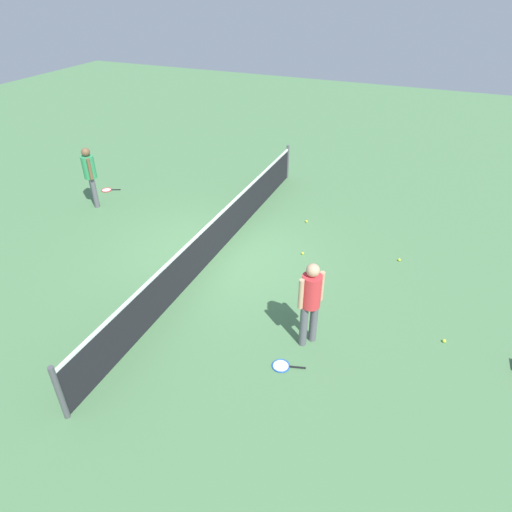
{
  "coord_description": "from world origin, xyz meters",
  "views": [
    {
      "loc": [
        -7.94,
        -4.35,
        5.76
      ],
      "look_at": [
        -1.01,
        -1.44,
        0.9
      ],
      "focal_mm": 31.43,
      "sensor_mm": 36.0,
      "label": 1
    }
  ],
  "objects_px": {
    "player_near_side": "(311,298)",
    "tennis_ball_midcourt": "(444,341)",
    "tennis_racket_far_player": "(107,190)",
    "tennis_ball_by_net": "(399,260)",
    "player_far_side": "(90,172)",
    "tennis_ball_baseline": "(306,221)",
    "tennis_racket_near_player": "(282,366)",
    "tennis_ball_near_player": "(303,253)"
  },
  "relations": [
    {
      "from": "player_far_side",
      "to": "tennis_ball_by_net",
      "type": "relative_size",
      "value": 25.76
    },
    {
      "from": "tennis_ball_by_net",
      "to": "tennis_ball_baseline",
      "type": "relative_size",
      "value": 1.0
    },
    {
      "from": "player_far_side",
      "to": "tennis_ball_midcourt",
      "type": "xyz_separation_m",
      "value": [
        -2.04,
        -9.55,
        -0.98
      ]
    },
    {
      "from": "tennis_ball_midcourt",
      "to": "tennis_racket_near_player",
      "type": "bearing_deg",
      "value": 123.98
    },
    {
      "from": "player_near_side",
      "to": "player_far_side",
      "type": "distance_m",
      "value": 7.83
    },
    {
      "from": "tennis_racket_far_player",
      "to": "player_far_side",
      "type": "bearing_deg",
      "value": -158.18
    },
    {
      "from": "player_near_side",
      "to": "tennis_ball_midcourt",
      "type": "relative_size",
      "value": 25.76
    },
    {
      "from": "player_near_side",
      "to": "tennis_ball_by_net",
      "type": "relative_size",
      "value": 25.76
    },
    {
      "from": "player_near_side",
      "to": "tennis_ball_midcourt",
      "type": "height_order",
      "value": "player_near_side"
    },
    {
      "from": "tennis_ball_by_net",
      "to": "player_near_side",
      "type": "bearing_deg",
      "value": 160.75
    },
    {
      "from": "player_far_side",
      "to": "tennis_racket_near_player",
      "type": "height_order",
      "value": "player_far_side"
    },
    {
      "from": "tennis_ball_near_player",
      "to": "tennis_ball_midcourt",
      "type": "distance_m",
      "value": 3.77
    },
    {
      "from": "player_near_side",
      "to": "tennis_racket_near_player",
      "type": "distance_m",
      "value": 1.26
    },
    {
      "from": "tennis_ball_near_player",
      "to": "tennis_ball_baseline",
      "type": "bearing_deg",
      "value": 14.25
    },
    {
      "from": "player_far_side",
      "to": "tennis_ball_near_player",
      "type": "distance_m",
      "value": 6.34
    },
    {
      "from": "tennis_racket_near_player",
      "to": "tennis_ball_midcourt",
      "type": "height_order",
      "value": "tennis_ball_midcourt"
    },
    {
      "from": "tennis_ball_midcourt",
      "to": "tennis_racket_far_player",
      "type": "bearing_deg",
      "value": 73.21
    },
    {
      "from": "tennis_racket_far_player",
      "to": "tennis_ball_near_player",
      "type": "bearing_deg",
      "value": -99.94
    },
    {
      "from": "tennis_ball_by_net",
      "to": "tennis_racket_far_player",
      "type": "bearing_deg",
      "value": 86.38
    },
    {
      "from": "tennis_racket_near_player",
      "to": "tennis_racket_far_player",
      "type": "height_order",
      "value": "same"
    },
    {
      "from": "player_far_side",
      "to": "tennis_ball_by_net",
      "type": "bearing_deg",
      "value": -87.31
    },
    {
      "from": "tennis_ball_midcourt",
      "to": "tennis_ball_baseline",
      "type": "height_order",
      "value": "same"
    },
    {
      "from": "player_far_side",
      "to": "tennis_racket_near_player",
      "type": "distance_m",
      "value": 8.02
    },
    {
      "from": "player_near_side",
      "to": "tennis_ball_baseline",
      "type": "bearing_deg",
      "value": 17.56
    },
    {
      "from": "tennis_ball_midcourt",
      "to": "tennis_ball_baseline",
      "type": "distance_m",
      "value": 5.02
    },
    {
      "from": "tennis_racket_far_player",
      "to": "tennis_ball_baseline",
      "type": "height_order",
      "value": "tennis_ball_baseline"
    },
    {
      "from": "tennis_racket_far_player",
      "to": "tennis_ball_by_net",
      "type": "height_order",
      "value": "tennis_ball_by_net"
    },
    {
      "from": "player_far_side",
      "to": "tennis_ball_near_player",
      "type": "bearing_deg",
      "value": -91.93
    },
    {
      "from": "tennis_ball_baseline",
      "to": "player_far_side",
      "type": "bearing_deg",
      "value": 103.06
    },
    {
      "from": "player_near_side",
      "to": "tennis_racket_near_player",
      "type": "bearing_deg",
      "value": 164.65
    },
    {
      "from": "tennis_ball_by_net",
      "to": "tennis_ball_baseline",
      "type": "bearing_deg",
      "value": 69.38
    },
    {
      "from": "player_near_side",
      "to": "tennis_ball_by_net",
      "type": "distance_m",
      "value": 3.72
    },
    {
      "from": "tennis_racket_near_player",
      "to": "tennis_racket_far_player",
      "type": "relative_size",
      "value": 1.01
    },
    {
      "from": "player_far_side",
      "to": "tennis_ball_by_net",
      "type": "xyz_separation_m",
      "value": [
        0.4,
        -8.42,
        -0.98
      ]
    },
    {
      "from": "tennis_racket_far_player",
      "to": "tennis_ball_by_net",
      "type": "relative_size",
      "value": 9.08
    },
    {
      "from": "tennis_ball_baseline",
      "to": "tennis_ball_by_net",
      "type": "bearing_deg",
      "value": -110.62
    },
    {
      "from": "player_far_side",
      "to": "tennis_ball_baseline",
      "type": "height_order",
      "value": "player_far_side"
    },
    {
      "from": "tennis_ball_near_player",
      "to": "tennis_ball_baseline",
      "type": "relative_size",
      "value": 1.0
    },
    {
      "from": "player_far_side",
      "to": "tennis_racket_near_player",
      "type": "xyz_separation_m",
      "value": [
        -3.74,
        -7.03,
        -1.0
      ]
    },
    {
      "from": "player_near_side",
      "to": "tennis_ball_by_net",
      "type": "bearing_deg",
      "value": -19.25
    },
    {
      "from": "player_far_side",
      "to": "tennis_racket_near_player",
      "type": "bearing_deg",
      "value": -118.01
    },
    {
      "from": "player_far_side",
      "to": "tennis_ball_baseline",
      "type": "relative_size",
      "value": 25.76
    }
  ]
}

